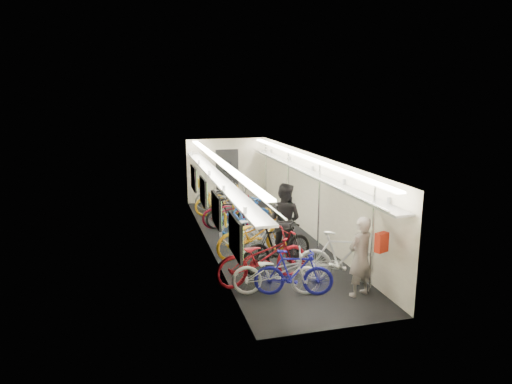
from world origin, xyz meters
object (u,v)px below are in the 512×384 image
bicycle_1 (294,273)px  backpack (382,242)px  bicycle_0 (276,272)px  passenger_near (360,257)px  passenger_mid (284,220)px

bicycle_1 → backpack: backpack is taller
bicycle_1 → bicycle_0: bearing=83.7°
bicycle_1 → passenger_near: passenger_near is taller
passenger_near → bicycle_1: bearing=-34.2°
bicycle_1 → passenger_mid: passenger_mid is taller
bicycle_0 → passenger_mid: size_ratio=0.97×
passenger_near → passenger_mid: size_ratio=0.88×
bicycle_1 → passenger_mid: (0.54, 2.30, 0.45)m
passenger_near → passenger_mid: (-0.75, 2.63, 0.11)m
bicycle_1 → passenger_mid: size_ratio=0.86×
bicycle_0 → passenger_mid: (0.87, 2.17, 0.46)m
bicycle_0 → passenger_mid: 2.38m
passenger_near → backpack: size_ratio=4.38×
bicycle_1 → passenger_mid: bearing=2.9°
passenger_mid → passenger_near: bearing=147.3°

